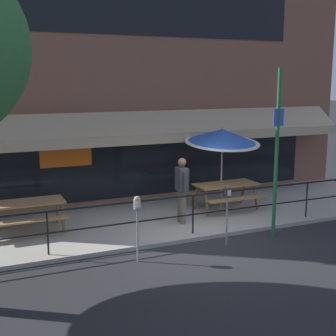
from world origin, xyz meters
The scene contains 11 objects.
ground_plane centered at (0.00, 0.00, 0.00)m, with size 120.00×120.00×0.00m, color #232326.
patio_deck centered at (0.00, 2.00, 0.05)m, with size 15.00×4.00×0.10m, color #9E998E.
restaurant_building centered at (0.00, 4.23, 4.07)m, with size 15.00×1.60×8.20m.
patio_railing centered at (0.00, 0.30, 0.80)m, with size 13.84×0.04×0.97m.
picnic_table_left centered at (-3.65, 2.05, 0.71)m, with size 1.80×1.42×0.76m.
picnic_table_centre centered at (1.84, 1.84, 0.71)m, with size 1.80×1.42×0.76m.
patio_umbrella_centre centered at (1.84, 2.10, 2.18)m, with size 2.14×2.14×2.40m.
pedestrian_walking centered at (0.13, 1.20, 1.06)m, with size 0.27×0.62×1.71m.
parking_meter_near centered at (-1.76, -0.61, 1.15)m, with size 0.15×0.16×1.42m.
parking_meter_far centered at (0.45, -0.52, 1.15)m, with size 0.15×0.16×1.42m.
street_sign_pole centered at (1.82, -0.45, 2.08)m, with size 0.28×0.09×4.04m.
Camera 1 is at (-4.96, -9.38, 3.76)m, focal length 50.00 mm.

